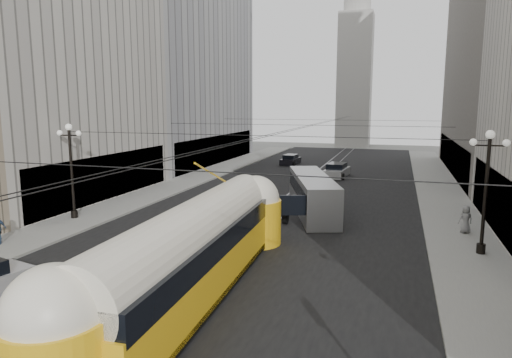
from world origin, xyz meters
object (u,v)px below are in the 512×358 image
Objects in this scene: pedestrian_crossing_a at (78,330)px; city_bus at (312,193)px; streetcar at (193,250)px; pedestrian_sidewalk_right at (466,219)px.

city_bus is at bearing -10.57° from pedestrian_crossing_a.
streetcar is 10.71× the size of pedestrian_sidewalk_right.
pedestrian_crossing_a is at bearing -98.95° from city_bus.
streetcar is at bearing 27.12° from pedestrian_sidewalk_right.
streetcar is 9.52× the size of pedestrian_crossing_a.
pedestrian_sidewalk_right is (9.82, -2.90, -0.50)m from city_bus.
pedestrian_crossing_a is 1.13× the size of pedestrian_sidewalk_right.
pedestrian_crossing_a reaches higher than pedestrian_sidewalk_right.
city_bus is 21.44m from pedestrian_crossing_a.
streetcar is 15.85m from city_bus.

